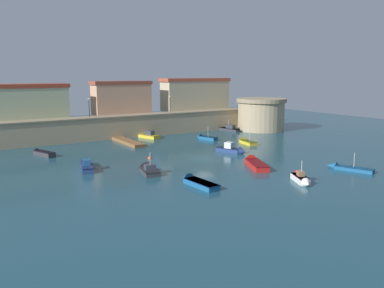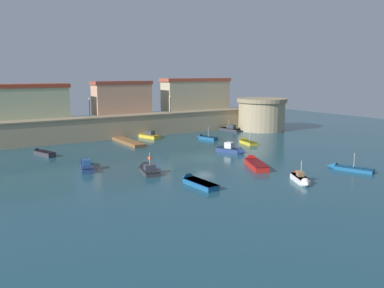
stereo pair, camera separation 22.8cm
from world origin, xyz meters
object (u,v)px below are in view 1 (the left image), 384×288
object	(u,v)px
moored_boat_9	(226,128)
moored_boat_5	(254,163)
mooring_buoy_0	(296,173)
moored_boat_12	(145,135)
quay_lamp_0	(89,104)
fortress_tower	(261,114)
moored_boat_7	(195,182)
moored_boat_2	(233,150)
moored_boat_0	(148,169)
moored_boat_1	(41,153)
moored_boat_4	(246,142)
moored_boat_8	(86,165)
moored_boat_10	(346,168)
moored_boat_11	(302,179)
quay_lamp_1	(170,101)
moored_boat_3	(205,138)
mooring_buoy_1	(150,159)

from	to	relation	value
moored_boat_9	moored_boat_5	bearing A→B (deg)	140.10
moored_boat_9	mooring_buoy_0	bearing A→B (deg)	147.04
moored_boat_12	quay_lamp_0	bearing A→B (deg)	59.01
fortress_tower	moored_boat_7	distance (m)	45.56
moored_boat_2	mooring_buoy_0	bearing A→B (deg)	-28.84
moored_boat_12	mooring_buoy_0	size ratio (longest dim) A/B	11.94
moored_boat_0	moored_boat_1	size ratio (longest dim) A/B	0.94
moored_boat_7	moored_boat_4	bearing A→B (deg)	-54.27
moored_boat_8	moored_boat_4	bearing A→B (deg)	-69.10
moored_boat_10	moored_boat_12	distance (m)	38.73
fortress_tower	mooring_buoy_0	distance (m)	37.85
moored_boat_1	moored_boat_11	world-z (taller)	moored_boat_11
moored_boat_10	quay_lamp_1	bearing A→B (deg)	-15.41
quay_lamp_1	moored_boat_2	size ratio (longest dim) A/B	0.66
moored_boat_3	mooring_buoy_1	world-z (taller)	moored_boat_3
moored_boat_5	moored_boat_7	bearing A→B (deg)	131.52
moored_boat_7	moored_boat_0	bearing A→B (deg)	11.09
moored_boat_3	moored_boat_8	distance (m)	28.15
moored_boat_1	moored_boat_5	xyz separation A→B (m)	(22.32, -22.26, 0.02)
mooring_buoy_1	moored_boat_8	bearing A→B (deg)	-173.93
moored_boat_8	moored_boat_2	bearing A→B (deg)	-80.57
fortress_tower	quay_lamp_1	world-z (taller)	quay_lamp_1
moored_boat_2	moored_boat_4	bearing A→B (deg)	102.64
moored_boat_9	moored_boat_4	bearing A→B (deg)	145.97
fortress_tower	moored_boat_2	bearing A→B (deg)	-141.02
moored_boat_0	moored_boat_12	size ratio (longest dim) A/B	0.80
moored_boat_10	moored_boat_8	bearing A→B (deg)	36.03
moored_boat_8	moored_boat_11	xyz separation A→B (m)	(18.19, -19.85, -0.01)
fortress_tower	moored_boat_10	distance (m)	36.78
moored_boat_7	moored_boat_1	bearing A→B (deg)	19.75
moored_boat_9	moored_boat_11	bearing A→B (deg)	145.25
moored_boat_8	moored_boat_5	bearing A→B (deg)	-104.62
moored_boat_1	mooring_buoy_0	bearing A→B (deg)	-158.69
mooring_buoy_1	moored_boat_10	bearing A→B (deg)	-47.25
quay_lamp_0	moored_boat_12	world-z (taller)	quay_lamp_0
moored_boat_0	moored_boat_1	xyz separation A→B (m)	(-8.88, 17.90, 0.01)
moored_boat_1	moored_boat_2	world-z (taller)	moored_boat_2
quay_lamp_0	quay_lamp_1	bearing A→B (deg)	0.00
moored_boat_4	moored_boat_12	world-z (taller)	moored_boat_4
moored_boat_7	moored_boat_11	bearing A→B (deg)	-122.41
moored_boat_0	moored_boat_3	bearing A→B (deg)	-37.84
mooring_buoy_0	moored_boat_5	bearing A→B (deg)	110.40
quay_lamp_1	mooring_buoy_1	bearing A→B (deg)	-125.84
moored_boat_2	moored_boat_7	size ratio (longest dim) A/B	0.83
quay_lamp_1	moored_boat_2	xyz separation A→B (m)	(-1.98, -23.33, -5.99)
moored_boat_8	mooring_buoy_0	xyz separation A→B (m)	(21.27, -16.06, -0.44)
moored_boat_3	moored_boat_8	xyz separation A→B (m)	(-25.93, -10.96, 0.11)
moored_boat_2	moored_boat_9	xyz separation A→B (m)	(13.84, 20.16, -0.05)
fortress_tower	moored_boat_11	size ratio (longest dim) A/B	2.47
moored_boat_7	moored_boat_12	distance (m)	34.26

